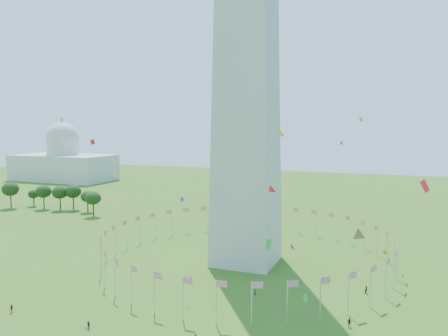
# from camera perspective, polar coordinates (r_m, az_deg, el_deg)

# --- Properties ---
(flag_ring) EXTENTS (80.24, 80.24, 9.00)m
(flag_ring) POSITION_cam_1_polar(r_m,az_deg,el_deg) (126.39, 2.91, -10.21)
(flag_ring) COLOR silver
(flag_ring) RESTS_ON ground
(capitol_building) EXTENTS (70.00, 35.00, 46.00)m
(capitol_building) POSITION_cam_1_polar(r_m,az_deg,el_deg) (328.84, -20.31, 2.50)
(capitol_building) COLOR beige
(capitol_building) RESTS_ON ground
(kites_aloft) EXTENTS (112.95, 72.04, 36.82)m
(kites_aloft) POSITION_cam_1_polar(r_m,az_deg,el_deg) (88.74, 7.91, -5.56)
(kites_aloft) COLOR #CC2699
(kites_aloft) RESTS_ON ground
(tree_line_west) EXTENTS (55.65, 15.83, 12.06)m
(tree_line_west) POSITION_cam_1_polar(r_m,az_deg,el_deg) (215.09, -21.23, -3.72)
(tree_line_west) COLOR #254416
(tree_line_west) RESTS_ON ground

